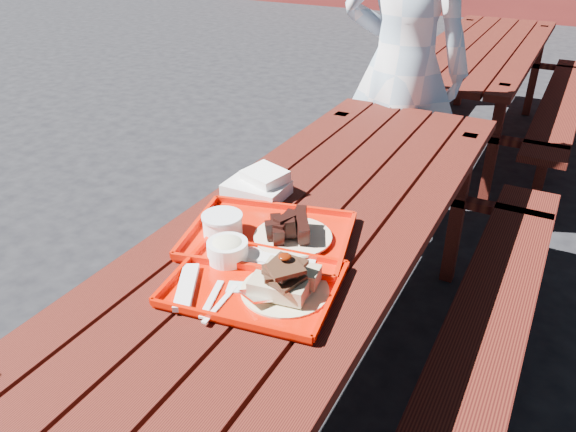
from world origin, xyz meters
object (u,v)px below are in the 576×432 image
object	(u,v)px
near_tray	(257,274)
far_tray	(266,234)
picnic_table_near	(309,264)
person	(403,69)
picnic_table_far	(479,72)

from	to	relation	value
near_tray	far_tray	size ratio (longest dim) A/B	0.86
near_tray	far_tray	bearing A→B (deg)	113.86
picnic_table_near	person	world-z (taller)	person
picnic_table_near	near_tray	distance (m)	0.46
picnic_table_near	far_tray	bearing A→B (deg)	-102.54
picnic_table_far	far_tray	world-z (taller)	far_tray
picnic_table_near	far_tray	world-z (taller)	far_tray
picnic_table_far	near_tray	bearing A→B (deg)	-89.28
person	near_tray	bearing A→B (deg)	94.40
near_tray	person	world-z (taller)	person
picnic_table_far	near_tray	size ratio (longest dim) A/B	5.15
picnic_table_far	person	bearing A→B (deg)	-95.32
picnic_table_near	person	bearing A→B (deg)	95.83
picnic_table_far	near_tray	world-z (taller)	near_tray
far_tray	person	bearing A→B (deg)	93.37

